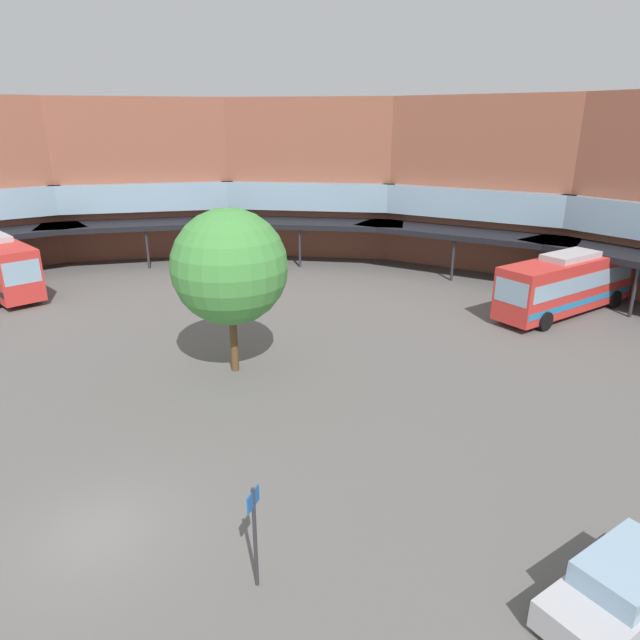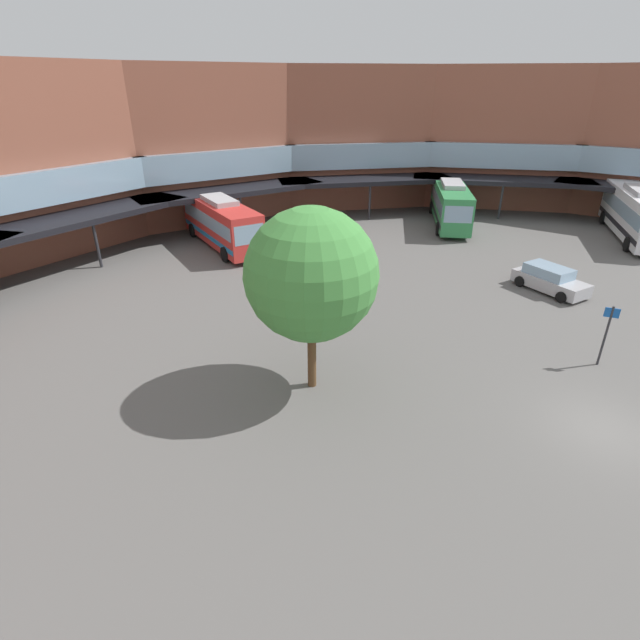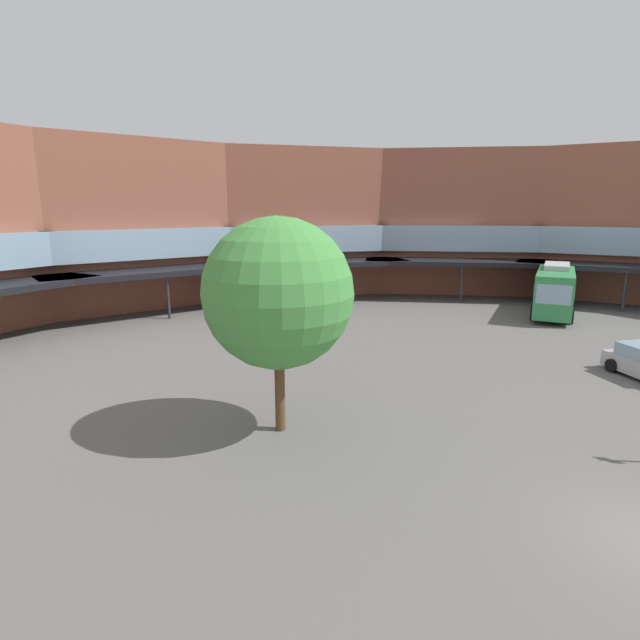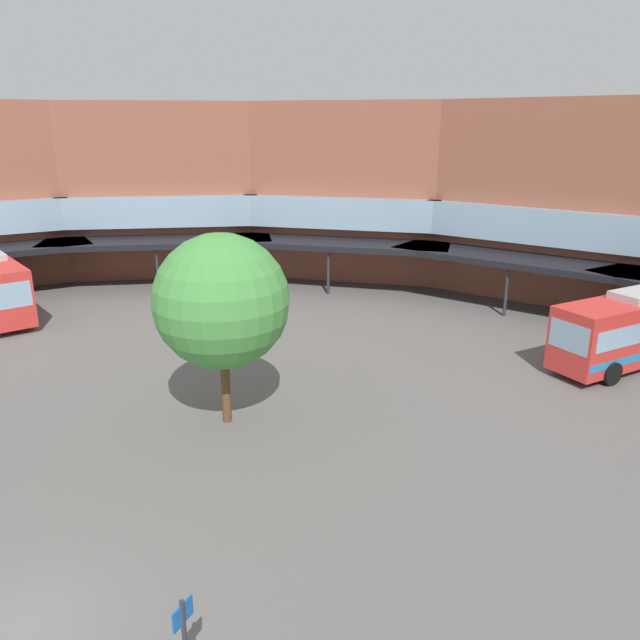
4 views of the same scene
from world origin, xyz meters
The scene contains 3 objects.
ground_plane centered at (0.00, 0.00, 0.00)m, with size 125.40×125.40×0.00m, color #605E5B.
station_building centered at (0.00, 21.20, 6.23)m, with size 81.61×48.39×12.93m.
plaza_tree centered at (-3.69, 10.66, 5.00)m, with size 5.21×5.21×7.61m.
Camera 4 is at (12.77, -5.19, 11.49)m, focal length 34.81 mm.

